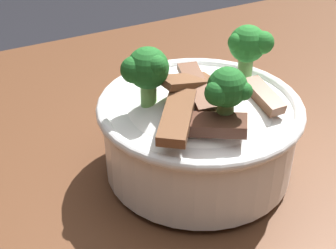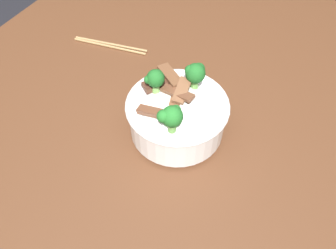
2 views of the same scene
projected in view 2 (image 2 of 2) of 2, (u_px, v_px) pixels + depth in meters
dining_table at (125, 155)px, 0.78m from camera, size 1.59×1.09×0.75m
rice_bowl at (177, 112)px, 0.68m from camera, size 0.21×0.21×0.15m
chopsticks_pair at (110, 45)px, 0.92m from camera, size 0.05×0.22×0.01m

